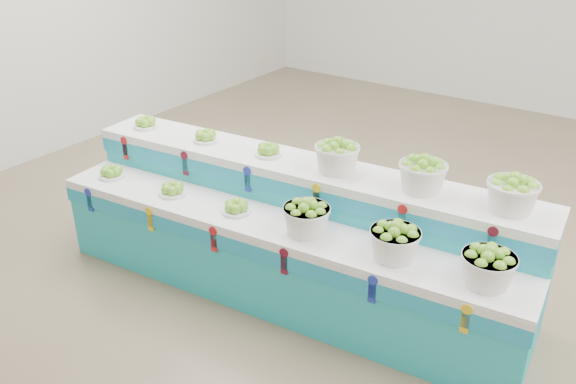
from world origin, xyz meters
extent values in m
plane|color=#74604A|center=(0.00, 0.00, 0.00)|extent=(10.00, 10.00, 0.00)
cylinder|color=white|center=(-2.51, -1.12, 0.77)|extent=(0.24, 0.24, 0.10)
cylinder|color=white|center=(-1.85, -1.06, 0.77)|extent=(0.24, 0.24, 0.10)
cylinder|color=white|center=(-1.23, -1.00, 0.77)|extent=(0.24, 0.24, 0.10)
cylinder|color=white|center=(-2.56, -0.65, 1.07)|extent=(0.24, 0.24, 0.10)
cylinder|color=white|center=(-1.89, -0.58, 1.07)|extent=(0.24, 0.24, 0.10)
cylinder|color=white|center=(-1.27, -0.53, 1.07)|extent=(0.24, 0.24, 0.10)
camera|label=1|loc=(1.43, -4.10, 2.91)|focal=37.57mm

